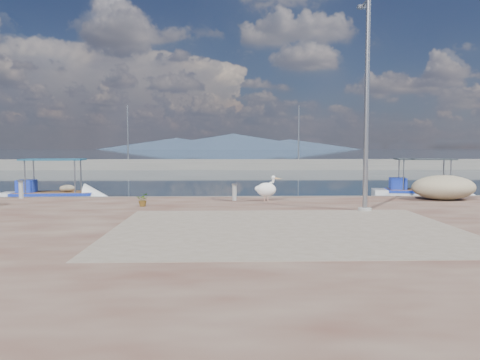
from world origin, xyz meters
name	(u,v)px	position (x,y,z in m)	size (l,w,h in m)	color
ground	(244,228)	(0.00, 0.00, 0.00)	(1400.00, 1400.00, 0.00)	#162635
quay	(255,268)	(0.00, -6.00, 0.25)	(44.00, 22.00, 0.50)	#4D2921
quay_patch	(286,229)	(1.00, -3.00, 0.50)	(9.00, 7.00, 0.01)	gray
breakwater	(231,164)	(0.00, 40.00, 0.60)	(120.00, 2.20, 7.50)	gray
mountains	(229,143)	(4.39, 650.00, 9.51)	(370.00, 280.00, 22.00)	#28384C
boat_left	(53,198)	(-8.78, 7.36, 0.19)	(5.15, 2.06, 2.42)	white
boat_right	(422,196)	(9.33, 8.14, 0.19)	(5.22, 2.52, 2.41)	white
pelican	(267,189)	(1.04, 3.26, 0.98)	(1.05, 0.56, 1.01)	tan
lamp_post	(366,111)	(4.07, 0.39, 3.80)	(0.44, 0.96, 7.00)	gray
bollard_near	(234,191)	(-0.23, 3.49, 0.87)	(0.22, 0.22, 0.68)	gray
bollard_far	(21,188)	(-9.09, 4.60, 0.91)	(0.25, 0.25, 0.76)	gray
potted_plant	(143,200)	(-3.54, 1.75, 0.74)	(0.44, 0.38, 0.49)	#33722D
net_pile_c	(444,187)	(8.21, 3.52, 1.00)	(2.54, 1.81, 1.00)	#C7B893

